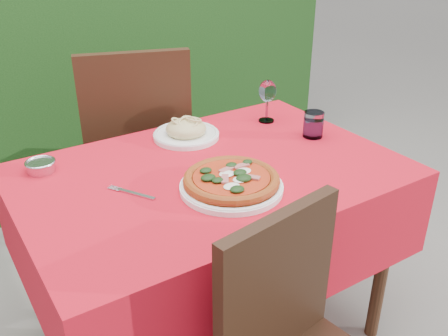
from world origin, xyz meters
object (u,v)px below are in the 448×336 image
water_glass (313,126)px  fork (136,194)px  steel_ramekin (41,167)px  pizza_plate (231,182)px  pasta_plate (186,131)px  wine_glass (267,93)px  chair_far (137,141)px

water_glass → fork: 0.76m
water_glass → steel_ramekin: bearing=164.3°
pizza_plate → water_glass: water_glass is taller
pasta_plate → wine_glass: size_ratio=1.43×
fork → steel_ramekin: bearing=92.0°
chair_far → pizza_plate: 0.87m
fork → steel_ramekin: (-0.20, 0.31, 0.01)m
fork → steel_ramekin: steel_ramekin is taller
water_glass → fork: bearing=-176.5°
pizza_plate → water_glass: 0.52m
pasta_plate → fork: 0.46m
fork → steel_ramekin: size_ratio=1.98×
water_glass → steel_ramekin: 0.99m
fork → chair_far: bearing=36.1°
chair_far → steel_ramekin: chair_far is taller
steel_ramekin → chair_far: bearing=38.0°
fork → pizza_plate: bearing=-57.3°
water_glass → steel_ramekin: water_glass is taller
pasta_plate → chair_far: bearing=94.7°
wine_glass → chair_far: bearing=131.8°
steel_ramekin → wine_glass: bearing=-2.8°
fork → water_glass: bearing=-27.1°
chair_far → pasta_plate: bearing=113.2°
water_glass → wine_glass: bearing=103.0°
chair_far → steel_ramekin: bearing=56.5°
chair_far → steel_ramekin: size_ratio=11.18×
steel_ramekin → fork: bearing=-57.4°
wine_glass → water_glass: bearing=-77.0°
chair_far → water_glass: (0.45, -0.67, 0.21)m
pizza_plate → water_glass: (0.49, 0.18, 0.02)m
pizza_plate → pasta_plate: pasta_plate is taller
pizza_plate → wine_glass: 0.60m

